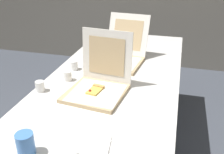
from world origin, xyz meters
The scene contains 8 objects.
table centered at (0.00, 0.58, 0.68)m, with size 0.88×2.10×0.72m.
pizza_box_front centered at (-0.04, 0.31, 0.77)m, with size 0.37×0.39×0.35m.
pizza_box_middle centered at (-0.02, 0.82, 0.77)m, with size 0.38×0.48×0.33m.
cup_white_mid centered at (-0.31, 0.59, 0.76)m, with size 0.06×0.06×0.07m, color white.
cup_white_near_center centered at (-0.28, 0.42, 0.76)m, with size 0.06×0.06×0.07m, color white.
cup_white_near_left centered at (-0.39, 0.23, 0.76)m, with size 0.06×0.06×0.07m, color white.
cup_printed_front centered at (-0.16, -0.28, 0.77)m, with size 0.08×0.08×0.10m, color #477FCC.
napkin_pile centered at (0.08, -0.15, 0.73)m, with size 0.18×0.18×0.01m.
Camera 1 is at (0.40, -1.00, 1.49)m, focal length 41.41 mm.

